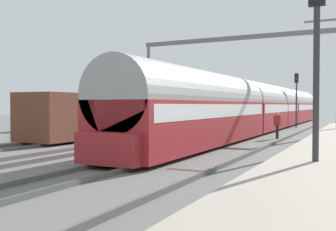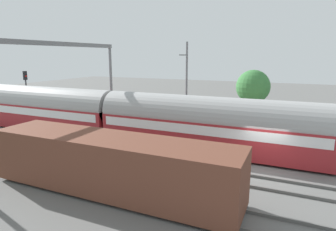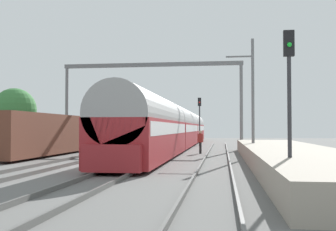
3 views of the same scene
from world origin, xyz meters
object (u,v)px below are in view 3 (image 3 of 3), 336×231
person_crossing (200,140)px  freight_car (40,135)px  railway_signal_near (289,86)px  railway_signal_far (200,115)px  catenary_gantry (152,84)px  passenger_train (178,127)px

person_crossing → freight_car: bearing=-149.6°
railway_signal_near → railway_signal_far: size_ratio=1.02×
railway_signal_far → catenary_gantry: (-3.93, -7.65, 2.59)m
person_crossing → railway_signal_near: (3.94, -16.10, 2.35)m
passenger_train → railway_signal_near: bearing=-75.6°
freight_car → passenger_train: bearing=59.6°
railway_signal_near → railway_signal_far: (-4.75, 29.58, -0.06)m
person_crossing → railway_signal_near: railway_signal_near is taller
freight_car → railway_signal_near: railway_signal_near is taller
passenger_train → catenary_gantry: 5.92m
passenger_train → catenary_gantry: (-2.01, -3.95, 3.93)m
railway_signal_far → person_crossing: bearing=-86.6°
passenger_train → person_crossing: size_ratio=28.44×
freight_car → person_crossing: freight_car is taller
freight_car → railway_signal_far: (9.96, 17.43, 1.84)m
passenger_train → railway_signal_far: (1.92, 3.70, 1.34)m
railway_signal_far → catenary_gantry: 8.98m
passenger_train → catenary_gantry: catenary_gantry is taller
person_crossing → railway_signal_far: (-0.81, 13.48, 2.29)m
person_crossing → railway_signal_far: railway_signal_far is taller
passenger_train → railway_signal_near: 26.76m
person_crossing → catenary_gantry: (-4.74, 5.84, 4.87)m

